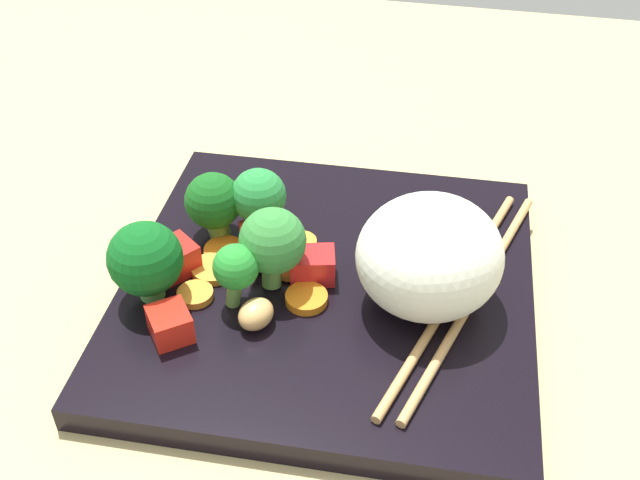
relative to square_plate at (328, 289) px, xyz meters
The scene contains 21 objects.
ground_plane 1.96cm from the square_plate, ahead, with size 110.00×110.00×2.00cm, color tan.
square_plate is the anchor object (origin of this frame).
rice_mound 8.47cm from the square_plate, behind, with size 9.79×9.51×7.89cm, color white.
broccoli_floret_0 6.05cm from the square_plate, 19.02° to the left, with size 4.58×4.58×6.27cm.
broccoli_floret_1 7.74cm from the square_plate, 33.26° to the left, with size 3.10×3.10×4.88cm.
broccoli_floret_2 10.60cm from the square_plate, 20.05° to the right, with size 4.23×4.23×5.24cm.
broccoli_floret_3 12.98cm from the square_plate, 19.87° to the left, with size 5.06×5.06×5.95cm.
broccoli_floret_4 8.51cm from the square_plate, 34.90° to the right, with size 4.10×4.10×5.46cm.
carrot_slice_0 4.20cm from the square_plate, 48.24° to the right, with size 2.37×2.37×0.69cm, color orange.
carrot_slice_1 8.16cm from the square_plate, ahead, with size 3.07×3.07×0.44cm, color orange.
carrot_slice_2 9.40cm from the square_plate, 23.32° to the left, with size 2.50×2.50×0.54cm, color orange.
carrot_slice_3 8.29cm from the square_plate, ahead, with size 3.14×3.14×0.54cm, color orange.
carrot_slice_4 3.02cm from the square_plate, 68.50° to the left, with size 2.91×2.91×0.61cm, color orange.
carrot_slice_5 3.17cm from the square_plate, 12.54° to the right, with size 3.07×3.07×0.42cm, color orange.
pepper_chunk_0 2.35cm from the square_plate, 19.91° to the left, with size 3.11×2.40×2.13cm, color red.
pepper_chunk_1 6.06cm from the square_plate, 22.49° to the right, with size 2.91×2.95×1.87cm, color red.
pepper_chunk_2 11.76cm from the square_plate, 39.65° to the left, with size 2.71×2.49×2.03cm, color red.
pepper_chunk_3 11.09cm from the square_plate, ahead, with size 2.85×2.67×2.22cm, color red.
chicken_piece_0 6.16cm from the square_plate, ahead, with size 2.55×2.32×1.74cm, color tan.
chicken_piece_1 6.82cm from the square_plate, 54.90° to the left, with size 2.63×2.12×1.92cm, color tan.
chopstick_pair 9.56cm from the square_plate, behind, with size 9.35×24.09×0.64cm.
Camera 1 is at (-7.60, 39.61, 38.60)cm, focal length 43.33 mm.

